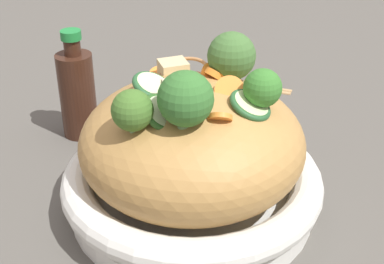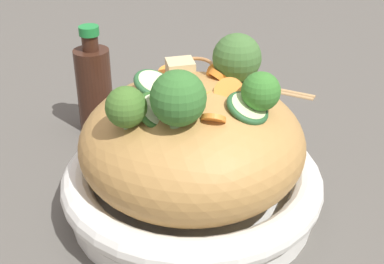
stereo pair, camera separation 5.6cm
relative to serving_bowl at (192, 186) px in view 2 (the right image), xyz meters
name	(u,v)px [view 2 (the right image)]	position (x,y,z in m)	size (l,w,h in m)	color
ground_plane	(192,206)	(0.00, 0.00, -0.03)	(3.00, 3.00, 0.00)	#514E48
serving_bowl	(192,186)	(0.00, 0.00, 0.00)	(0.28, 0.28, 0.05)	white
noodle_heap	(192,142)	(0.00, 0.00, 0.05)	(0.23, 0.23, 0.13)	#AF8145
broccoli_florets	(205,84)	(-0.02, 0.00, 0.13)	(0.13, 0.20, 0.07)	#A5B970
carrot_coins	(207,82)	(0.01, -0.03, 0.11)	(0.16, 0.11, 0.04)	orange
zucchini_slices	(198,94)	(-0.01, 0.00, 0.11)	(0.14, 0.17, 0.04)	beige
chicken_chunks	(177,79)	(0.03, -0.01, 0.11)	(0.09, 0.11, 0.03)	#CDBB8A
soy_sauce_bottle	(94,87)	(0.22, -0.06, 0.03)	(0.05, 0.05, 0.15)	#381E14
chopsticks_pair	(243,83)	(0.14, -0.31, -0.02)	(0.24, 0.07, 0.01)	tan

